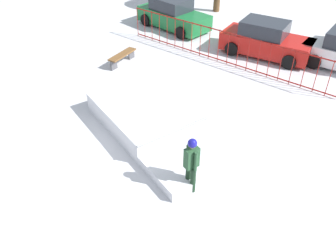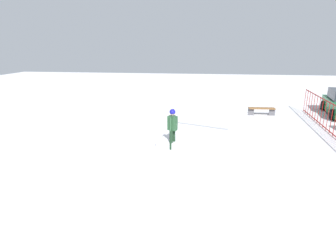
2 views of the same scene
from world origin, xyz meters
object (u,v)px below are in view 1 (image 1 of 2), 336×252
parked_car_green (173,15)px  parked_car_red (266,40)px  skater (191,161)px  park_bench (122,56)px  skateboard (179,178)px  skate_ramp (151,121)px

parked_car_green → parked_car_red: same height
skater → parked_car_red: (-1.71, 9.39, -0.28)m
skater → parked_car_red: skater is taller
skater → park_bench: (-6.59, 4.85, -0.65)m
skater → skateboard: bearing=-80.4°
skateboard → park_bench: 7.77m
skater → skate_ramp: bearing=-100.2°
skater → parked_car_green: size_ratio=0.40×
skateboard → park_bench: park_bench is taller
skate_ramp → parked_car_green: parked_car_green is taller
skater → skateboard: 1.04m
park_bench → parked_car_red: parked_car_red is taller
skateboard → parked_car_green: (-6.80, 9.77, 0.65)m
skater → parked_car_red: size_ratio=0.41×
parked_car_red → park_bench: bearing=-140.3°
park_bench → skater: bearing=-36.4°
skate_ramp → skater: size_ratio=3.46×
skateboard → skater: bearing=89.1°
park_bench → parked_car_green: parked_car_green is taller
skateboard → parked_car_green: size_ratio=0.19×
skater → park_bench: 8.21m
skater → parked_car_green: skater is taller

